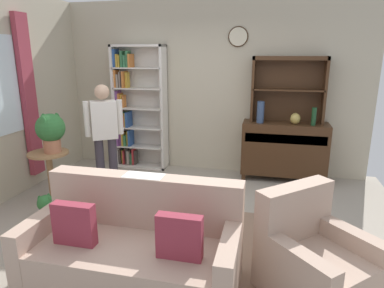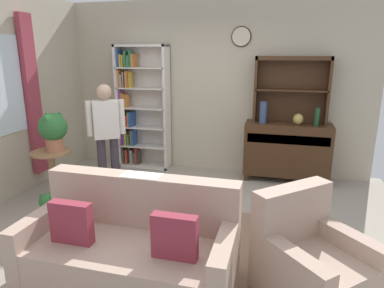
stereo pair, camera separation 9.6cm
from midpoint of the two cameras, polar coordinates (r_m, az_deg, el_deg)
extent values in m
cube|color=#9E9384|center=(4.11, -1.43, -13.68)|extent=(5.40, 4.60, 0.02)
cube|color=#BCB299|center=(5.70, 4.51, 9.35)|extent=(5.00, 0.06, 2.80)
cylinder|color=beige|center=(5.58, 8.80, 17.43)|extent=(0.28, 0.03, 0.28)
torus|color=#382314|center=(5.58, 8.80, 17.43)|extent=(0.31, 0.02, 0.31)
cube|color=brown|center=(5.55, 13.68, 11.27)|extent=(0.28, 0.03, 0.36)
cube|color=#9E3847|center=(5.46, -24.79, 7.25)|extent=(0.08, 0.24, 2.30)
cube|color=#846651|center=(3.80, 0.28, -15.97)|extent=(2.81, 1.65, 0.01)
cube|color=silver|center=(6.08, -11.52, 6.12)|extent=(0.04, 0.30, 2.10)
cube|color=silver|center=(5.75, -3.75, 5.90)|extent=(0.04, 0.30, 2.10)
cube|color=silver|center=(5.83, -8.11, 16.07)|extent=(0.90, 0.30, 0.04)
cube|color=silver|center=(6.14, -7.40, -3.50)|extent=(0.90, 0.30, 0.04)
cube|color=silver|center=(6.03, -7.22, 6.24)|extent=(0.90, 0.01, 2.10)
cube|color=silver|center=(6.04, -7.52, -0.29)|extent=(0.86, 0.30, 0.02)
cube|color=#3F3833|center=(6.23, -10.84, -1.89)|extent=(0.04, 0.18, 0.25)
cube|color=gold|center=(6.22, -10.47, -1.97)|extent=(0.03, 0.12, 0.24)
cube|color=#B22D33|center=(6.20, -10.20, -1.96)|extent=(0.02, 0.20, 0.25)
cube|color=#3F3833|center=(6.18, -9.87, -1.82)|extent=(0.04, 0.11, 0.28)
cube|color=gray|center=(6.17, -9.48, -2.02)|extent=(0.04, 0.20, 0.25)
cube|color=#337247|center=(6.16, -9.08, -2.27)|extent=(0.04, 0.12, 0.20)
cube|color=#B22D33|center=(6.13, -8.74, -1.93)|extent=(0.03, 0.16, 0.28)
cube|color=#3F3833|center=(6.12, -8.45, -2.11)|extent=(0.03, 0.13, 0.25)
cube|color=silver|center=(5.96, -7.63, 2.83)|extent=(0.86, 0.30, 0.02)
cube|color=#723F7F|center=(6.14, -11.03, 1.31)|extent=(0.03, 0.24, 0.29)
cube|color=#723F7F|center=(6.13, -10.65, 0.99)|extent=(0.04, 0.18, 0.23)
cube|color=gold|center=(6.12, -10.35, 0.98)|extent=(0.02, 0.22, 0.23)
cube|color=#337247|center=(6.10, -10.00, 0.77)|extent=(0.04, 0.19, 0.19)
cube|color=gold|center=(6.08, -9.65, 1.02)|extent=(0.04, 0.12, 0.25)
cube|color=#284C8C|center=(6.06, -9.27, 1.16)|extent=(0.03, 0.22, 0.28)
cube|color=silver|center=(5.90, -7.74, 6.03)|extent=(0.86, 0.30, 0.02)
cube|color=gray|center=(6.08, -11.21, 4.27)|extent=(0.03, 0.20, 0.26)
cube|color=#CC7233|center=(6.06, -10.94, 4.41)|extent=(0.03, 0.24, 0.30)
cube|color=#337247|center=(6.05, -10.63, 4.17)|extent=(0.03, 0.20, 0.25)
cube|color=#B22D33|center=(6.04, -10.28, 3.91)|extent=(0.04, 0.16, 0.19)
cube|color=gold|center=(6.02, -9.98, 4.14)|extent=(0.02, 0.18, 0.25)
cube|color=#284C8C|center=(6.00, -9.62, 4.20)|extent=(0.04, 0.23, 0.26)
cube|color=silver|center=(5.86, -7.86, 9.28)|extent=(0.86, 0.30, 0.02)
cube|color=#723F7F|center=(6.02, -11.32, 7.51)|extent=(0.04, 0.17, 0.28)
cube|color=#CC7233|center=(6.00, -10.96, 7.29)|extent=(0.03, 0.18, 0.24)
cube|color=gold|center=(5.99, -10.69, 7.20)|extent=(0.03, 0.11, 0.22)
cube|color=#CC7233|center=(5.98, -10.35, 7.15)|extent=(0.03, 0.12, 0.21)
cube|color=silver|center=(5.83, -7.98, 12.57)|extent=(0.86, 0.30, 0.02)
cube|color=#CC7233|center=(5.99, -11.54, 10.75)|extent=(0.03, 0.17, 0.29)
cube|color=gray|center=(5.97, -11.17, 10.42)|extent=(0.03, 0.18, 0.22)
cube|color=gray|center=(5.96, -10.87, 10.59)|extent=(0.03, 0.14, 0.26)
cube|color=#3F3833|center=(5.94, -10.53, 10.52)|extent=(0.04, 0.12, 0.24)
cube|color=#CC7233|center=(5.92, -10.20, 10.67)|extent=(0.03, 0.24, 0.27)
cube|color=gold|center=(5.91, -9.81, 10.59)|extent=(0.04, 0.11, 0.26)
cube|color=#284C8C|center=(5.97, -11.66, 13.96)|extent=(0.04, 0.19, 0.29)
cube|color=gold|center=(5.95, -11.26, 13.60)|extent=(0.03, 0.18, 0.21)
cube|color=gold|center=(5.94, -10.91, 13.54)|extent=(0.02, 0.19, 0.20)
cube|color=#337247|center=(5.92, -10.58, 13.88)|extent=(0.04, 0.14, 0.27)
cube|color=#337247|center=(5.90, -10.10, 13.56)|extent=(0.04, 0.15, 0.19)
cube|color=#337247|center=(5.88, -9.67, 13.92)|extent=(0.04, 0.14, 0.27)
cube|color=#CC7233|center=(5.86, -9.22, 13.69)|extent=(0.04, 0.21, 0.22)
cube|color=#422816|center=(5.51, 16.14, -0.83)|extent=(1.30, 0.45, 0.82)
cube|color=#422816|center=(5.50, 9.54, -5.51)|extent=(0.06, 0.06, 0.10)
cube|color=#422816|center=(5.54, 22.06, -6.30)|extent=(0.06, 0.06, 0.10)
cube|color=#422816|center=(5.83, 9.87, -4.33)|extent=(0.06, 0.06, 0.10)
cube|color=#422816|center=(5.87, 21.66, -5.08)|extent=(0.06, 0.06, 0.10)
cube|color=#352012|center=(5.25, 16.34, 0.68)|extent=(1.20, 0.01, 0.14)
cube|color=#422816|center=(5.43, 11.18, 9.04)|extent=(0.04, 0.26, 1.00)
cube|color=#422816|center=(5.47, 22.43, 8.24)|extent=(0.04, 0.26, 1.00)
cube|color=#422816|center=(5.40, 17.21, 13.64)|extent=(1.10, 0.26, 0.06)
cube|color=#422816|center=(5.42, 16.83, 8.68)|extent=(1.06, 0.26, 0.02)
cube|color=#422816|center=(5.55, 16.79, 8.81)|extent=(1.10, 0.01, 1.00)
cylinder|color=#33476B|center=(5.31, 12.39, 5.21)|extent=(0.11, 0.11, 0.33)
ellipsoid|color=tan|center=(5.34, 17.93, 4.00)|extent=(0.15, 0.15, 0.17)
cylinder|color=#194223|center=(5.33, 20.77, 4.27)|extent=(0.07, 0.07, 0.27)
cube|color=tan|center=(3.14, -9.54, -19.17)|extent=(1.80, 0.86, 0.42)
cube|color=tan|center=(3.18, -7.50, -9.30)|extent=(1.80, 0.21, 0.48)
cube|color=tan|center=(3.48, -22.66, -14.82)|extent=(0.14, 0.85, 0.60)
cube|color=tan|center=(2.89, 6.61, -20.17)|extent=(0.14, 0.85, 0.60)
cube|color=maroon|center=(3.05, -18.75, -12.40)|extent=(0.36, 0.10, 0.36)
cube|color=maroon|center=(2.70, -1.88, -15.33)|extent=(0.36, 0.10, 0.36)
cube|color=white|center=(3.09, -7.65, -5.21)|extent=(0.36, 0.18, 0.00)
cube|color=tan|center=(3.15, 20.77, -20.09)|extent=(1.08, 1.08, 0.40)
cube|color=tan|center=(3.10, 17.32, -10.95)|extent=(0.67, 0.64, 0.48)
cube|color=tan|center=(2.92, 16.69, -21.06)|extent=(0.64, 0.66, 0.55)
cube|color=tan|center=(3.32, 24.53, -17.03)|extent=(0.64, 0.66, 0.55)
cylinder|color=#997047|center=(4.86, -22.16, -1.31)|extent=(0.52, 0.52, 0.03)
cylinder|color=#997047|center=(4.96, -21.76, -5.20)|extent=(0.08, 0.08, 0.67)
cylinder|color=#997047|center=(5.08, -21.41, -8.61)|extent=(0.36, 0.36, 0.03)
cylinder|color=#AD6B4C|center=(4.81, -21.56, -0.13)|extent=(0.22, 0.22, 0.17)
sphere|color=#2D6B33|center=(4.76, -21.84, 2.66)|extent=(0.37, 0.37, 0.37)
ellipsoid|color=#2D6B33|center=(4.84, -20.81, 3.48)|extent=(0.11, 0.07, 0.26)
ellipsoid|color=#2D6B33|center=(4.86, -22.71, 3.34)|extent=(0.11, 0.07, 0.26)
ellipsoid|color=#2D6B33|center=(4.65, -22.80, 2.83)|extent=(0.11, 0.07, 0.26)
cylinder|color=#AD6B4C|center=(4.66, -22.41, -10.44)|extent=(0.12, 0.12, 0.10)
sphere|color=#2D6B33|center=(4.60, -22.58, -8.93)|extent=(0.21, 0.21, 0.21)
ellipsoid|color=#2D6B33|center=(4.65, -22.11, -8.32)|extent=(0.06, 0.04, 0.15)
ellipsoid|color=#2D6B33|center=(4.54, -22.02, -8.87)|extent=(0.06, 0.04, 0.15)
ellipsoid|color=#2D6B33|center=(4.63, -23.41, -8.56)|extent=(0.06, 0.04, 0.15)
cylinder|color=#38333D|center=(4.96, -14.29, -3.66)|extent=(0.17, 0.17, 0.82)
cylinder|color=#38333D|center=(4.98, -12.23, -3.47)|extent=(0.17, 0.17, 0.82)
cube|color=silver|center=(4.80, -13.74, 4.03)|extent=(0.39, 0.35, 0.52)
sphere|color=tan|center=(4.75, -14.02, 8.54)|extent=(0.28, 0.28, 0.20)
cylinder|color=silver|center=(4.79, -16.38, 4.13)|extent=(0.11, 0.11, 0.48)
cylinder|color=silver|center=(4.82, -11.15, 4.53)|extent=(0.11, 0.11, 0.48)
cube|color=#422816|center=(3.74, -2.46, -9.60)|extent=(0.80, 0.50, 0.03)
cube|color=#422816|center=(3.77, -8.97, -13.16)|extent=(0.05, 0.05, 0.39)
cube|color=#422816|center=(3.56, 2.39, -14.75)|extent=(0.05, 0.05, 0.39)
cube|color=#422816|center=(4.13, -6.51, -10.42)|extent=(0.05, 0.05, 0.39)
cube|color=#422816|center=(3.94, 3.80, -11.65)|extent=(0.05, 0.05, 0.39)
cube|color=#CC7233|center=(3.77, -1.45, -8.93)|extent=(0.17, 0.14, 0.02)
cube|color=#3F3833|center=(3.75, -1.65, -8.68)|extent=(0.18, 0.13, 0.03)
camera|label=1|loc=(0.05, -89.29, 0.19)|focal=31.70mm
camera|label=2|loc=(0.05, 90.71, -0.19)|focal=31.70mm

